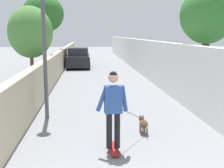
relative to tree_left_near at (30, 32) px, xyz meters
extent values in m
plane|color=gray|center=(1.00, -3.96, -2.67)|extent=(80.00, 80.00, 0.00)
cube|color=tan|center=(-1.00, -1.24, -1.94)|extent=(48.00, 0.30, 1.47)
cube|color=white|center=(-1.00, -6.68, -1.56)|extent=(48.00, 0.30, 2.22)
cylinder|color=brown|center=(0.00, 0.00, -1.69)|extent=(0.19, 0.19, 1.96)
ellipsoid|color=#4C843D|center=(0.00, 0.00, 0.01)|extent=(2.41, 2.41, 2.82)
cylinder|color=brown|center=(6.00, 0.14, -1.09)|extent=(0.20, 0.20, 3.17)
ellipsoid|color=#2D6628|center=(6.00, 0.14, 1.40)|extent=(3.03, 3.03, 2.80)
cylinder|color=#473523|center=(-5.50, -7.58, -1.33)|extent=(0.28, 0.28, 2.69)
ellipsoid|color=#387A33|center=(-5.50, -7.58, 0.62)|extent=(2.03, 2.03, 2.15)
cylinder|color=#4C4C51|center=(-7.27, -1.79, -0.61)|extent=(0.12, 0.12, 4.13)
cube|color=maroon|center=(-10.06, -3.62, -2.60)|extent=(0.81, 0.26, 0.02)
cylinder|color=beige|center=(-9.79, -3.53, -2.64)|extent=(0.06, 0.03, 0.06)
cylinder|color=beige|center=(-9.78, -3.67, -2.64)|extent=(0.06, 0.03, 0.06)
cylinder|color=beige|center=(-10.35, -3.57, -2.64)|extent=(0.06, 0.03, 0.06)
cylinder|color=beige|center=(-10.34, -3.71, -2.64)|extent=(0.06, 0.03, 0.06)
cylinder|color=black|center=(-10.07, -3.53, -2.18)|extent=(0.14, 0.14, 0.81)
cylinder|color=black|center=(-10.06, -3.71, -2.18)|extent=(0.14, 0.14, 0.81)
cube|color=#2D5199|center=(-10.06, -3.62, -1.48)|extent=(0.25, 0.39, 0.60)
cylinder|color=#2D5199|center=(-10.08, -3.39, -1.45)|extent=(0.11, 0.29, 0.58)
cylinder|color=#2D5199|center=(-10.05, -3.86, -1.46)|extent=(0.10, 0.18, 0.59)
sphere|color=tan|center=(-10.06, -3.62, -1.00)|extent=(0.22, 0.22, 0.22)
sphere|color=black|center=(-10.06, -3.62, -0.96)|extent=(0.19, 0.19, 0.19)
ellipsoid|color=brown|center=(-9.01, -4.53, -2.41)|extent=(0.37, 0.24, 0.22)
sphere|color=brown|center=(-8.77, -4.51, -2.34)|extent=(0.15, 0.15, 0.15)
cone|color=black|center=(-8.77, -4.47, -2.26)|extent=(0.05, 0.05, 0.06)
cone|color=black|center=(-8.77, -4.55, -2.26)|extent=(0.05, 0.05, 0.06)
cylinder|color=brown|center=(-8.90, -4.46, -2.58)|extent=(0.04, 0.04, 0.18)
cylinder|color=brown|center=(-8.89, -4.58, -2.58)|extent=(0.04, 0.04, 0.18)
cylinder|color=brown|center=(-9.12, -4.47, -2.58)|extent=(0.04, 0.04, 0.18)
cylinder|color=brown|center=(-9.12, -4.59, -2.58)|extent=(0.04, 0.04, 0.18)
cylinder|color=brown|center=(-9.23, -4.54, -2.33)|extent=(0.14, 0.04, 0.13)
cylinder|color=black|center=(-9.53, -4.08, -1.95)|extent=(1.07, 0.91, 0.66)
cube|color=black|center=(6.23, -2.39, -2.11)|extent=(4.15, 1.70, 0.80)
cube|color=#262B33|center=(6.23, -2.39, -1.43)|extent=(2.16, 1.50, 0.60)
cylinder|color=black|center=(7.51, -1.60, -2.35)|extent=(0.64, 0.22, 0.64)
cylinder|color=black|center=(7.51, -3.18, -2.35)|extent=(0.64, 0.22, 0.64)
cylinder|color=black|center=(4.94, -1.60, -2.35)|extent=(0.64, 0.22, 0.64)
cylinder|color=black|center=(4.94, -3.18, -2.35)|extent=(0.64, 0.22, 0.64)
camera|label=1|loc=(-16.02, -3.08, -0.07)|focal=45.37mm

